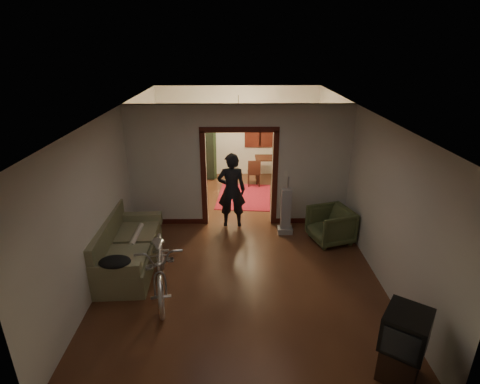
{
  "coord_description": "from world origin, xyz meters",
  "views": [
    {
      "loc": [
        -0.11,
        -7.31,
        4.04
      ],
      "look_at": [
        0.0,
        -0.3,
        1.2
      ],
      "focal_mm": 28.0,
      "sensor_mm": 36.0,
      "label": 1
    }
  ],
  "objects_px": {
    "sofa": "(128,244)",
    "locker": "(202,153)",
    "person": "(232,190)",
    "desk": "(272,170)",
    "armchair": "(330,225)",
    "bicycle": "(161,262)"
  },
  "relations": [
    {
      "from": "sofa",
      "to": "locker",
      "type": "bearing_deg",
      "value": 76.35
    },
    {
      "from": "sofa",
      "to": "person",
      "type": "distance_m",
      "value": 2.63
    },
    {
      "from": "person",
      "to": "desk",
      "type": "xyz_separation_m",
      "value": [
        1.22,
        2.93,
        -0.5
      ]
    },
    {
      "from": "armchair",
      "to": "locker",
      "type": "height_order",
      "value": "locker"
    },
    {
      "from": "locker",
      "to": "armchair",
      "type": "bearing_deg",
      "value": -72.22
    },
    {
      "from": "sofa",
      "to": "bicycle",
      "type": "distance_m",
      "value": 1.05
    },
    {
      "from": "sofa",
      "to": "locker",
      "type": "relative_size",
      "value": 1.28
    },
    {
      "from": "armchair",
      "to": "person",
      "type": "height_order",
      "value": "person"
    },
    {
      "from": "locker",
      "to": "desk",
      "type": "relative_size",
      "value": 1.58
    },
    {
      "from": "sofa",
      "to": "person",
      "type": "relative_size",
      "value": 1.19
    },
    {
      "from": "armchair",
      "to": "desk",
      "type": "xyz_separation_m",
      "value": [
        -0.9,
        3.71,
        0.01
      ]
    },
    {
      "from": "bicycle",
      "to": "armchair",
      "type": "xyz_separation_m",
      "value": [
        3.31,
        1.66,
        -0.17
      ]
    },
    {
      "from": "desk",
      "to": "person",
      "type": "bearing_deg",
      "value": -110.27
    },
    {
      "from": "sofa",
      "to": "armchair",
      "type": "height_order",
      "value": "sofa"
    },
    {
      "from": "bicycle",
      "to": "person",
      "type": "xyz_separation_m",
      "value": [
        1.19,
        2.45,
        0.34
      ]
    },
    {
      "from": "sofa",
      "to": "bicycle",
      "type": "xyz_separation_m",
      "value": [
        0.76,
        -0.72,
        0.06
      ]
    },
    {
      "from": "person",
      "to": "locker",
      "type": "height_order",
      "value": "person"
    },
    {
      "from": "sofa",
      "to": "armchair",
      "type": "distance_m",
      "value": 4.18
    },
    {
      "from": "armchair",
      "to": "locker",
      "type": "distance_m",
      "value": 5.14
    },
    {
      "from": "armchair",
      "to": "person",
      "type": "distance_m",
      "value": 2.32
    },
    {
      "from": "person",
      "to": "desk",
      "type": "distance_m",
      "value": 3.21
    },
    {
      "from": "bicycle",
      "to": "armchair",
      "type": "distance_m",
      "value": 3.71
    }
  ]
}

